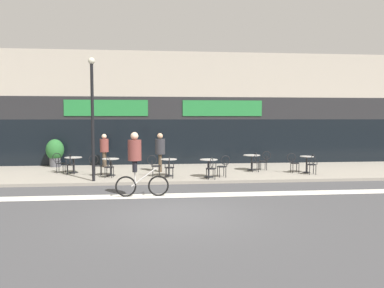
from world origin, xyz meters
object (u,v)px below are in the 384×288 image
Objects in this scene: bistro_table_4 at (252,159)px; cyclist_0 at (137,159)px; bistro_table_3 at (209,164)px; cafe_chair_1_near at (109,165)px; cafe_chair_3_side at (223,165)px; cafe_chair_5_side at (293,161)px; cafe_chair_2_side at (154,164)px; bistro_table_0 at (73,162)px; cafe_chair_0_side at (59,162)px; cafe_chair_4_near at (255,161)px; pedestrian_near_end at (104,147)px; cafe_chair_0_near at (70,163)px; cafe_chair_4_side at (265,159)px; cafe_chair_3_near at (211,167)px; cafe_chair_5_near at (312,163)px; cafe_chair_2_near at (169,166)px; cafe_chair_1_side at (96,164)px; bistro_table_2 at (169,164)px; planter_pot at (55,152)px; lamp_post at (92,110)px; bistro_table_5 at (307,161)px; bistro_table_1 at (111,163)px; pedestrian_far_end at (160,149)px.

bistro_table_4 is 0.37× the size of cyclist_0.
cafe_chair_1_near reaches higher than bistro_table_3.
cafe_chair_3_side is 3.47m from cafe_chair_5_side.
cyclist_0 is at bearing -100.08° from cafe_chair_2_side.
cafe_chair_0_side is (-0.63, 0.01, 0.00)m from bistro_table_0.
cafe_chair_4_near is 0.54× the size of pedestrian_near_end.
cafe_chair_0_near is 0.42× the size of cyclist_0.
cafe_chair_4_side is at bearing 39.41° from cyclist_0.
cafe_chair_5_near is at bearing -85.76° from cafe_chair_3_near.
cafe_chair_2_near is 1.00× the size of cafe_chair_3_near.
cafe_chair_0_side is at bearing 151.32° from cafe_chair_1_side.
bistro_table_2 reaches higher than bistro_table_0.
cafe_chair_5_side is at bearing -0.02° from cafe_chair_0_side.
cafe_chair_2_side is (-0.63, -0.00, -0.00)m from bistro_table_2.
planter_pot is at bearing 147.15° from bistro_table_2.
cafe_chair_2_side is 1.00× the size of cafe_chair_5_side.
cafe_chair_0_side is 1.00× the size of cafe_chair_4_near.
cafe_chair_1_side is 0.19× the size of lamp_post.
bistro_table_3 and bistro_table_5 have the same top height.
cafe_chair_2_side is at bearing 18.00° from cafe_chair_4_side.
bistro_table_1 is at bearing 64.06° from cafe_chair_3_near.
cafe_chair_2_side is at bearing 49.12° from cafe_chair_2_near.
bistro_table_1 is at bearing 69.61° from lamp_post.
lamp_post is (-7.62, -2.38, 2.28)m from cafe_chair_4_side.
cafe_chair_0_near is 0.51× the size of pedestrian_far_end.
cafe_chair_1_side is 2.97m from pedestrian_far_end.
bistro_table_2 is (2.49, -0.40, -0.01)m from bistro_table_1.
bistro_table_4 is 2.81m from cafe_chair_5_near.
cafe_chair_0_near is 2.83m from pedestrian_near_end.
planter_pot is at bearing 150.59° from bistro_table_3.
lamp_post is at bearing 96.97° from cafe_chair_5_near.
cafe_chair_5_side is (9.91, -1.00, 0.00)m from bistro_table_0.
bistro_table_0 is 6.80m from cafe_chair_3_side.
bistro_table_1 is 1.01× the size of bistro_table_2.
planter_pot is (-5.64, 3.64, 0.25)m from bistro_table_2.
pedestrian_far_end reaches higher than cafe_chair_4_near.
bistro_table_2 is 0.63m from cafe_chair_2_near.
cafe_chair_0_side is at bearing 179.34° from bistro_table_0.
cafe_chair_1_near is at bearing -91.02° from bistro_table_1.
bistro_table_1 is at bearing 7.43° from cafe_chair_1_near.
bistro_table_4 is 9.89m from planter_pot.
pedestrian_far_end reaches higher than planter_pot.
bistro_table_5 is 0.83× the size of cafe_chair_4_side.
cafe_chair_2_side is at bearing 136.34° from pedestrian_near_end.
cafe_chair_4_near is at bearing -16.56° from planter_pot.
bistro_table_3 is 4.22m from cyclist_0.
pedestrian_far_end is at bearing 79.12° from cafe_chair_5_near.
cafe_chair_4_near is (2.34, 1.25, -0.02)m from bistro_table_3.
cafe_chair_2_side is at bearing 79.87° from cyclist_0.
bistro_table_4 is 0.45× the size of pedestrian_far_end.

